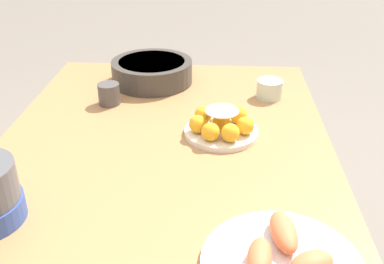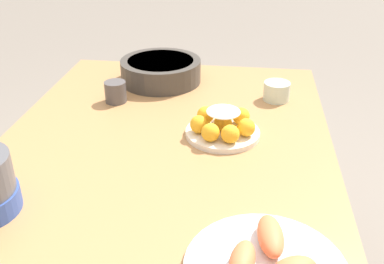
{
  "view_description": "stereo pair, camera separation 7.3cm",
  "coord_description": "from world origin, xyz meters",
  "px_view_note": "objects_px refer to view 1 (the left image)",
  "views": [
    {
      "loc": [
        -1.02,
        -0.15,
        1.38
      ],
      "look_at": [
        0.06,
        -0.08,
        0.79
      ],
      "focal_mm": 42.0,
      "sensor_mm": 36.0,
      "label": 1
    },
    {
      "loc": [
        -1.01,
        -0.22,
        1.38
      ],
      "look_at": [
        0.06,
        -0.08,
        0.79
      ],
      "focal_mm": 42.0,
      "sensor_mm": 36.0,
      "label": 2
    }
  ],
  "objects_px": {
    "serving_bowl": "(152,71)",
    "cup_near": "(269,89)",
    "dining_table": "(162,184)",
    "cup_far": "(109,94)",
    "seafood_platter": "(283,260)",
    "cake_plate": "(221,125)"
  },
  "relations": [
    {
      "from": "cup_near",
      "to": "cup_far",
      "type": "relative_size",
      "value": 1.23
    },
    {
      "from": "seafood_platter",
      "to": "cup_near",
      "type": "relative_size",
      "value": 3.51
    },
    {
      "from": "cup_near",
      "to": "dining_table",
      "type": "bearing_deg",
      "value": 141.14
    },
    {
      "from": "serving_bowl",
      "to": "cup_far",
      "type": "distance_m",
      "value": 0.23
    },
    {
      "from": "dining_table",
      "to": "cup_near",
      "type": "xyz_separation_m",
      "value": [
        0.4,
        -0.32,
        0.12
      ]
    },
    {
      "from": "dining_table",
      "to": "seafood_platter",
      "type": "xyz_separation_m",
      "value": [
        -0.38,
        -0.28,
        0.11
      ]
    },
    {
      "from": "serving_bowl",
      "to": "cup_near",
      "type": "relative_size",
      "value": 3.35
    },
    {
      "from": "cake_plate",
      "to": "cup_near",
      "type": "distance_m",
      "value": 0.32
    },
    {
      "from": "cup_far",
      "to": "cup_near",
      "type": "bearing_deg",
      "value": -81.08
    },
    {
      "from": "dining_table",
      "to": "serving_bowl",
      "type": "bearing_deg",
      "value": 10.3
    },
    {
      "from": "seafood_platter",
      "to": "cup_far",
      "type": "xyz_separation_m",
      "value": [
        0.7,
        0.49,
        0.02
      ]
    },
    {
      "from": "seafood_platter",
      "to": "cake_plate",
      "type": "bearing_deg",
      "value": 12.99
    },
    {
      "from": "serving_bowl",
      "to": "seafood_platter",
      "type": "bearing_deg",
      "value": -157.48
    },
    {
      "from": "dining_table",
      "to": "cup_far",
      "type": "relative_size",
      "value": 19.85
    },
    {
      "from": "cake_plate",
      "to": "dining_table",
      "type": "bearing_deg",
      "value": 128.26
    },
    {
      "from": "seafood_platter",
      "to": "cup_near",
      "type": "xyz_separation_m",
      "value": [
        0.79,
        -0.04,
        0.01
      ]
    },
    {
      "from": "cup_near",
      "to": "seafood_platter",
      "type": "bearing_deg",
      "value": 176.83
    },
    {
      "from": "seafood_platter",
      "to": "serving_bowl",
      "type": "bearing_deg",
      "value": 22.52
    },
    {
      "from": "seafood_platter",
      "to": "cup_far",
      "type": "bearing_deg",
      "value": 34.8
    },
    {
      "from": "cup_far",
      "to": "serving_bowl",
      "type": "bearing_deg",
      "value": -30.31
    },
    {
      "from": "cup_far",
      "to": "dining_table",
      "type": "bearing_deg",
      "value": -146.68
    },
    {
      "from": "serving_bowl",
      "to": "cup_near",
      "type": "xyz_separation_m",
      "value": [
        -0.11,
        -0.42,
        -0.01
      ]
    }
  ]
}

